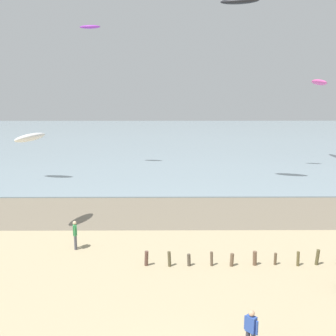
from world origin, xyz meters
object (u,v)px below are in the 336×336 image
(person_left_flank, at_px, (75,234))
(kite_aloft_2, at_px, (90,27))
(person_by_waterline, at_px, (251,331))
(kite_aloft_7, at_px, (30,137))
(kite_aloft_4, at_px, (240,1))
(kite_aloft_1, at_px, (319,82))

(person_left_flank, relative_size, kite_aloft_2, 0.76)
(person_by_waterline, distance_m, kite_aloft_7, 17.99)
(kite_aloft_2, relative_size, kite_aloft_4, 0.68)
(person_left_flank, relative_size, kite_aloft_1, 0.48)
(person_left_flank, height_order, kite_aloft_4, kite_aloft_4)
(kite_aloft_2, distance_m, kite_aloft_4, 16.57)
(kite_aloft_2, xyz_separation_m, kite_aloft_4, (14.27, -8.36, 1.01))
(kite_aloft_7, bearing_deg, kite_aloft_4, 145.36)
(kite_aloft_1, height_order, kite_aloft_7, kite_aloft_1)
(kite_aloft_1, relative_size, kite_aloft_7, 1.26)
(kite_aloft_1, relative_size, kite_aloft_2, 1.60)
(kite_aloft_1, relative_size, kite_aloft_4, 1.08)
(person_by_waterline, distance_m, kite_aloft_1, 40.07)
(kite_aloft_1, bearing_deg, kite_aloft_4, -47.17)
(kite_aloft_4, bearing_deg, person_by_waterline, -79.97)
(person_by_waterline, distance_m, person_left_flank, 12.49)
(kite_aloft_1, xyz_separation_m, kite_aloft_4, (-12.02, -12.59, 6.72))
(person_by_waterline, relative_size, person_left_flank, 1.00)
(kite_aloft_1, distance_m, kite_aloft_7, 35.78)
(kite_aloft_2, bearing_deg, kite_aloft_7, -83.48)
(kite_aloft_1, xyz_separation_m, kite_aloft_7, (-26.93, -23.31, -3.49))
(person_left_flank, bearing_deg, kite_aloft_7, 134.90)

